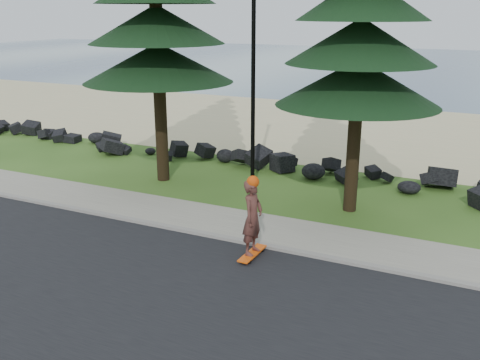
{
  "coord_description": "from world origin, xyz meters",
  "views": [
    {
      "loc": [
        7.05,
        -12.8,
        5.96
      ],
      "look_at": [
        1.03,
        0.0,
        1.46
      ],
      "focal_mm": 40.0,
      "sensor_mm": 36.0,
      "label": 1
    }
  ],
  "objects": [
    {
      "name": "kerb",
      "position": [
        0.0,
        -0.9,
        0.05
      ],
      "size": [
        160.0,
        0.2,
        0.1
      ],
      "primitive_type": "cube",
      "color": "gray",
      "rests_on": "ground"
    },
    {
      "name": "beach_sand",
      "position": [
        0.0,
        14.5,
        0.01
      ],
      "size": [
        160.0,
        15.0,
        0.01
      ],
      "primitive_type": "cube",
      "color": "beige",
      "rests_on": "ground"
    },
    {
      "name": "ocean",
      "position": [
        0.0,
        51.0,
        0.0
      ],
      "size": [
        160.0,
        58.0,
        0.01
      ],
      "primitive_type": "cube",
      "color": "#3E5A77",
      "rests_on": "ground"
    },
    {
      "name": "sidewalk",
      "position": [
        0.0,
        0.2,
        0.04
      ],
      "size": [
        160.0,
        2.0,
        0.08
      ],
      "primitive_type": "cube",
      "color": "gray",
      "rests_on": "ground"
    },
    {
      "name": "road",
      "position": [
        0.0,
        -4.5,
        0.01
      ],
      "size": [
        160.0,
        7.0,
        0.02
      ],
      "primitive_type": "cube",
      "color": "black",
      "rests_on": "ground"
    },
    {
      "name": "ground",
      "position": [
        0.0,
        0.0,
        0.0
      ],
      "size": [
        160.0,
        160.0,
        0.0
      ],
      "primitive_type": "plane",
      "color": "#32551A",
      "rests_on": "ground"
    },
    {
      "name": "skateboarder",
      "position": [
        2.11,
        -1.56,
        1.08
      ],
      "size": [
        0.48,
        1.16,
        2.14
      ],
      "rotation": [
        0.0,
        0.0,
        1.54
      ],
      "color": "#F2560E",
      "rests_on": "ground"
    },
    {
      "name": "lamp_post",
      "position": [
        0.0,
        3.2,
        4.13
      ],
      "size": [
        0.25,
        0.14,
        8.14
      ],
      "color": "black",
      "rests_on": "ground"
    },
    {
      "name": "seawall_boulders",
      "position": [
        0.0,
        5.6,
        0.0
      ],
      "size": [
        60.0,
        2.4,
        1.1
      ],
      "primitive_type": null,
      "color": "black",
      "rests_on": "ground"
    }
  ]
}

